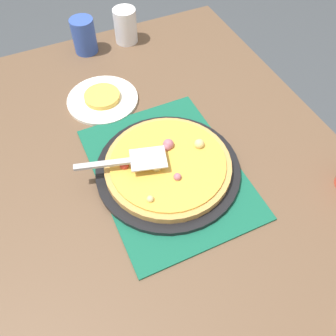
{
  "coord_description": "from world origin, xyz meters",
  "views": [
    {
      "loc": [
        -0.52,
        0.24,
        1.53
      ],
      "look_at": [
        0.0,
        0.0,
        0.77
      ],
      "focal_mm": 38.69,
      "sensor_mm": 36.0,
      "label": 1
    }
  ],
  "objects": [
    {
      "name": "served_slice_right",
      "position": [
        0.34,
        0.07,
        0.77
      ],
      "size": [
        0.11,
        0.11,
        0.02
      ],
      "primitive_type": "cylinder",
      "color": "#EAB747",
      "rests_on": "plate_far_right"
    },
    {
      "name": "dining_table",
      "position": [
        0.0,
        0.0,
        0.64
      ],
      "size": [
        1.4,
        1.0,
        0.75
      ],
      "color": "brown",
      "rests_on": "ground_plane"
    },
    {
      "name": "pizza",
      "position": [
        0.0,
        0.0,
        0.78
      ],
      "size": [
        0.33,
        0.33,
        0.05
      ],
      "color": "tan",
      "rests_on": "pizza_pan"
    },
    {
      "name": "pizza_pan",
      "position": [
        0.0,
        0.0,
        0.76
      ],
      "size": [
        0.38,
        0.38,
        0.01
      ],
      "primitive_type": "cylinder",
      "color": "black",
      "rests_on": "placemat"
    },
    {
      "name": "cup_far",
      "position": [
        0.61,
        -0.11,
        0.81
      ],
      "size": [
        0.08,
        0.08,
        0.12
      ],
      "primitive_type": "cylinder",
      "color": "white",
      "rests_on": "dining_table"
    },
    {
      "name": "cup_corner",
      "position": [
        0.61,
        0.04,
        0.81
      ],
      "size": [
        0.08,
        0.08,
        0.12
      ],
      "primitive_type": "cylinder",
      "color": "#3351AD",
      "rests_on": "dining_table"
    },
    {
      "name": "ground_plane",
      "position": [
        0.0,
        0.0,
        0.0
      ],
      "size": [
        8.0,
        8.0,
        0.0
      ],
      "primitive_type": "plane",
      "color": "#3D4247"
    },
    {
      "name": "pizza_server",
      "position": [
        0.03,
        0.09,
        0.82
      ],
      "size": [
        0.1,
        0.23,
        0.01
      ],
      "color": "silver",
      "rests_on": "pizza"
    },
    {
      "name": "plate_far_right",
      "position": [
        0.34,
        0.07,
        0.76
      ],
      "size": [
        0.22,
        0.22,
        0.01
      ],
      "primitive_type": "cylinder",
      "color": "white",
      "rests_on": "dining_table"
    },
    {
      "name": "placemat",
      "position": [
        0.0,
        0.0,
        0.75
      ],
      "size": [
        0.48,
        0.36,
        0.01
      ],
      "primitive_type": "cube",
      "color": "#145B42",
      "rests_on": "dining_table"
    }
  ]
}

